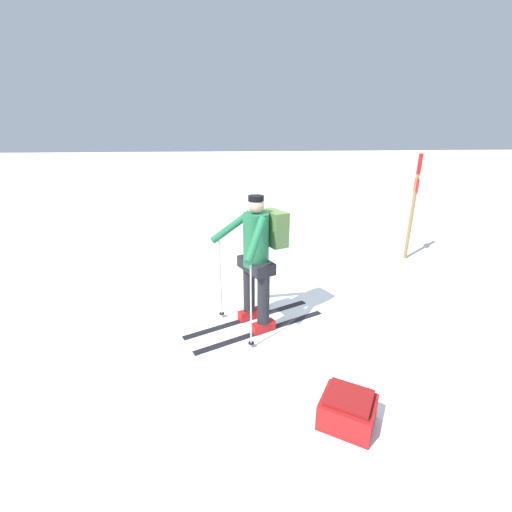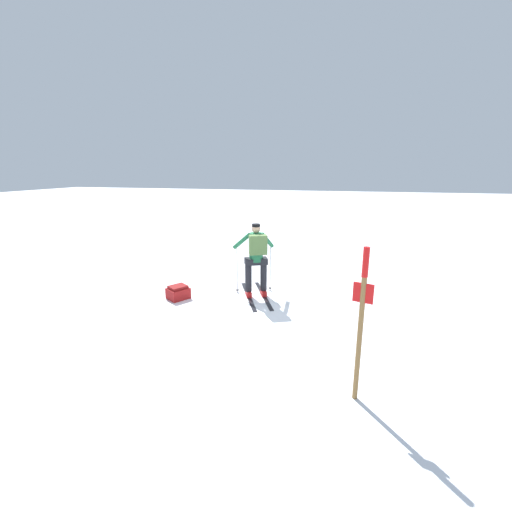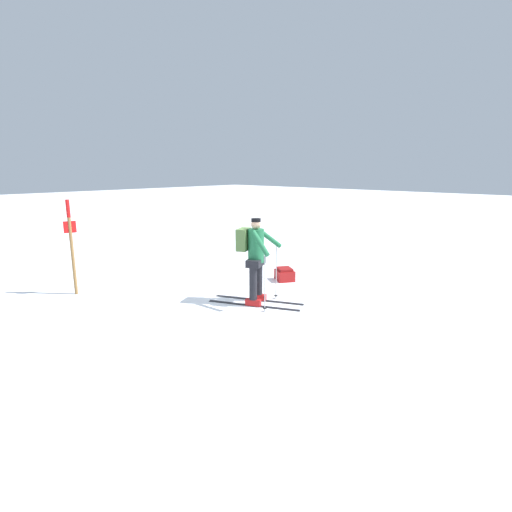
% 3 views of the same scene
% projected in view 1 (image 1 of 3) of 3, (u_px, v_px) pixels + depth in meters
% --- Properties ---
extents(ground_plane, '(80.00, 80.00, 0.00)m').
position_uv_depth(ground_plane, '(300.00, 312.00, 4.76)').
color(ground_plane, white).
extents(skier, '(1.18, 1.86, 1.68)m').
position_uv_depth(skier, '(258.00, 254.00, 4.12)').
color(skier, black).
rests_on(skier, ground_plane).
extents(dropped_backpack, '(0.57, 0.58, 0.30)m').
position_uv_depth(dropped_backpack, '(348.00, 410.00, 2.90)').
color(dropped_backpack, maroon).
rests_on(dropped_backpack, ground_plane).
extents(trail_marker, '(0.24, 0.09, 1.99)m').
position_uv_depth(trail_marker, '(414.00, 199.00, 6.36)').
color(trail_marker, olive).
rests_on(trail_marker, ground_plane).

